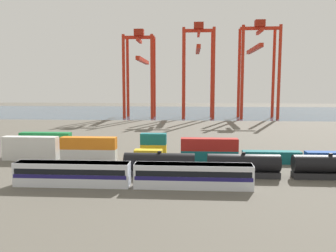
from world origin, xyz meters
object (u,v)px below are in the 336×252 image
shipping_container_2 (89,155)px  shipping_container_5 (209,156)px  shipping_container_4 (148,156)px  freight_tank_row (286,166)px  gantry_crane_central (198,61)px  gantry_crane_east (258,59)px  shipping_container_0 (31,154)px  gantry_crane_west (140,66)px  passenger_train (132,174)px

shipping_container_2 → shipping_container_5: 26.15m
shipping_container_4 → shipping_container_5: (13.07, 0.00, 0.00)m
freight_tank_row → gantry_crane_central: (-13.31, 117.90, 26.89)m
gantry_crane_central → gantry_crane_east: 30.14m
freight_tank_row → gantry_crane_central: size_ratio=1.21×
shipping_container_5 → freight_tank_row: bearing=-41.8°
gantry_crane_east → shipping_container_2: bearing=-117.6°
shipping_container_0 → shipping_container_2: 13.07m
shipping_container_5 → gantry_crane_central: gantry_crane_central is taller
shipping_container_0 → gantry_crane_west: 110.57m
freight_tank_row → shipping_container_4: 28.53m
freight_tank_row → gantry_crane_west: bearing=110.1°
gantry_crane_east → freight_tank_row: bearing=-98.1°
shipping_container_4 → freight_tank_row: bearing=-24.0°
shipping_container_5 → gantry_crane_central: 109.88m
shipping_container_0 → shipping_container_2: (13.07, 0.00, 0.00)m
freight_tank_row → shipping_container_5: (-12.98, 11.59, -0.87)m
shipping_container_4 → shipping_container_2: bearing=180.0°
gantry_crane_central → gantry_crane_east: gantry_crane_east is taller
shipping_container_0 → shipping_container_4: bearing=0.0°
gantry_crane_east → gantry_crane_west: bearing=179.9°
freight_tank_row → shipping_container_0: freight_tank_row is taller
gantry_crane_central → shipping_container_0: bearing=-110.1°
shipping_container_5 → gantry_crane_west: bearing=105.9°
shipping_container_0 → shipping_container_5: (39.22, 0.00, 0.00)m
gantry_crane_central → freight_tank_row: bearing=-83.6°
shipping_container_5 → gantry_crane_west: (-30.45, 107.24, 25.49)m
gantry_crane_central → gantry_crane_east: size_ratio=0.98×
shipping_container_0 → freight_tank_row: bearing=-12.5°
freight_tank_row → gantry_crane_west: (-43.43, 118.82, 24.61)m
freight_tank_row → shipping_container_2: 40.82m
freight_tank_row → passenger_train: bearing=-164.8°
shipping_container_2 → gantry_crane_east: size_ratio=0.25×
shipping_container_0 → shipping_container_2: size_ratio=1.00×
freight_tank_row → shipping_container_2: size_ratio=4.79×
shipping_container_0 → shipping_container_4: same height
passenger_train → shipping_container_0: 31.91m
shipping_container_0 → passenger_train: bearing=-36.0°
freight_tank_row → shipping_container_5: bearing=138.2°
shipping_container_2 → gantry_crane_west: (-4.30, 107.24, 25.49)m
passenger_train → shipping_container_5: bearing=54.4°
shipping_container_4 → gantry_crane_east: size_ratio=0.12×
gantry_crane_west → gantry_crane_central: size_ratio=0.94×
shipping_container_5 → gantry_crane_east: bearing=74.5°
shipping_container_5 → shipping_container_0: bearing=180.0°
passenger_train → gantry_crane_central: 128.59m
passenger_train → shipping_container_0: size_ratio=3.19×
shipping_container_5 → shipping_container_4: bearing=180.0°
shipping_container_4 → gantry_crane_central: gantry_crane_central is taller
gantry_crane_central → shipping_container_2: bearing=-103.7°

